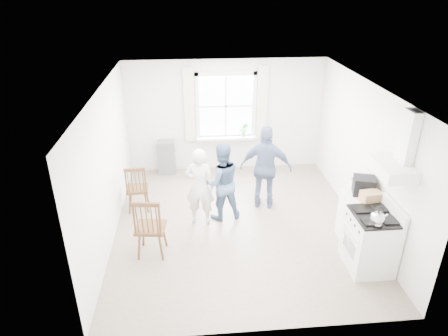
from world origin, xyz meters
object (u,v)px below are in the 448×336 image
(person_mid, at_px, (221,182))
(person_right, at_px, (266,168))
(stereo_stack, at_px, (364,186))
(person_left, at_px, (200,187))
(low_cabinet, at_px, (357,218))
(windsor_chair_a, at_px, (136,184))
(windsor_chair_b, at_px, (148,223))
(gas_stove, at_px, (370,241))

(person_mid, bearing_deg, person_right, -171.25)
(person_mid, bearing_deg, stereo_stack, 147.40)
(person_left, bearing_deg, person_mid, -150.87)
(person_left, bearing_deg, low_cabinet, 173.76)
(windsor_chair_a, distance_m, person_left, 1.30)
(low_cabinet, distance_m, person_right, 1.92)
(windsor_chair_a, xyz_separation_m, windsor_chair_b, (0.35, -1.46, 0.07))
(gas_stove, height_order, stereo_stack, stereo_stack)
(windsor_chair_b, height_order, person_mid, person_mid)
(stereo_stack, bearing_deg, person_right, 139.03)
(low_cabinet, relative_size, person_left, 0.60)
(windsor_chair_b, bearing_deg, stereo_stack, 3.55)
(person_mid, bearing_deg, windsor_chair_b, 30.72)
(gas_stove, height_order, windsor_chair_a, gas_stove)
(low_cabinet, relative_size, person_mid, 0.59)
(stereo_stack, height_order, windsor_chair_a, stereo_stack)
(person_right, bearing_deg, person_left, 33.50)
(gas_stove, bearing_deg, windsor_chair_a, 152.39)
(gas_stove, xyz_separation_m, person_mid, (-2.20, 1.65, 0.28))
(windsor_chair_a, xyz_separation_m, person_left, (1.20, -0.47, 0.15))
(person_mid, bearing_deg, person_left, 7.17)
(gas_stove, xyz_separation_m, person_right, (-1.30, 1.98, 0.37))
(person_right, bearing_deg, gas_stove, 137.36)
(low_cabinet, bearing_deg, stereo_stack, 43.42)
(windsor_chair_a, relative_size, person_right, 0.58)
(person_right, bearing_deg, windsor_chair_a, 13.81)
(windsor_chair_b, distance_m, person_right, 2.60)
(stereo_stack, relative_size, person_left, 0.28)
(windsor_chair_a, bearing_deg, windsor_chair_b, -76.53)
(low_cabinet, bearing_deg, windsor_chair_b, -177.15)
(low_cabinet, bearing_deg, person_left, 162.98)
(low_cabinet, xyz_separation_m, person_mid, (-2.26, 0.95, 0.31))
(stereo_stack, bearing_deg, person_left, 164.17)
(stereo_stack, distance_m, person_right, 1.89)
(windsor_chair_b, xyz_separation_m, person_left, (0.85, 0.99, 0.08))
(low_cabinet, xyz_separation_m, windsor_chair_b, (-3.52, -0.18, 0.22))
(windsor_chair_a, height_order, person_right, person_right)
(windsor_chair_b, bearing_deg, person_mid, 41.90)
(person_left, bearing_deg, gas_stove, 160.53)
(low_cabinet, distance_m, stereo_stack, 0.61)
(stereo_stack, bearing_deg, low_cabinet, -136.58)
(person_left, relative_size, person_mid, 0.99)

